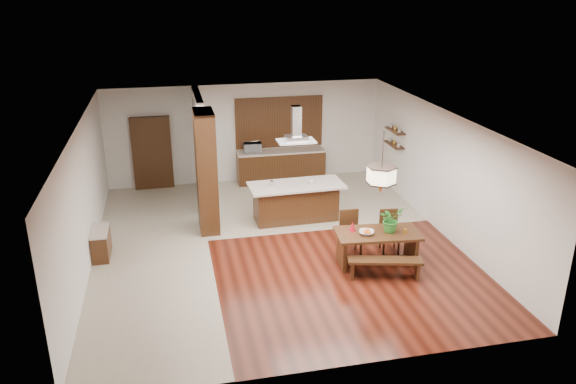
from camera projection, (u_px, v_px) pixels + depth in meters
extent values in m
plane|color=#39120A|center=(275.00, 244.00, 12.84)|extent=(9.00, 9.00, 0.00)
cube|color=white|center=(274.00, 120.00, 11.82)|extent=(8.00, 9.00, 0.04)
cube|color=silver|center=(245.00, 133.00, 16.44)|extent=(8.00, 0.04, 2.90)
cube|color=silver|center=(333.00, 287.00, 8.22)|extent=(8.00, 0.04, 2.90)
cube|color=silver|center=(84.00, 199.00, 11.53)|extent=(0.04, 9.00, 2.90)
cube|color=silver|center=(442.00, 172.00, 13.13)|extent=(0.04, 9.00, 2.90)
cube|color=#B8AE99|center=(152.00, 256.00, 12.29)|extent=(2.50, 9.00, 0.01)
cube|color=#B8AE99|center=(302.00, 200.00, 15.37)|extent=(5.50, 4.00, 0.01)
cube|color=#3B190E|center=(274.00, 121.00, 11.82)|extent=(8.00, 9.00, 0.02)
cube|color=black|center=(206.00, 172.00, 13.15)|extent=(0.45, 1.00, 2.90)
cube|color=silver|center=(200.00, 147.00, 15.06)|extent=(0.18, 2.40, 2.90)
cube|color=black|center=(101.00, 243.00, 12.15)|extent=(0.37, 0.88, 0.63)
cube|color=black|center=(152.00, 153.00, 15.95)|extent=(1.10, 0.20, 2.10)
cube|color=black|center=(281.00, 167.00, 16.72)|extent=(2.60, 0.60, 0.90)
cube|color=beige|center=(281.00, 151.00, 16.55)|extent=(2.60, 0.62, 0.05)
cube|color=#99632D|center=(279.00, 122.00, 16.50)|extent=(2.60, 0.08, 1.50)
cube|color=black|center=(394.00, 145.00, 15.49)|extent=(0.26, 0.90, 0.04)
cube|color=black|center=(395.00, 131.00, 15.35)|extent=(0.26, 0.90, 0.04)
cube|color=black|center=(378.00, 233.00, 11.72)|extent=(1.82, 1.04, 0.06)
cube|color=black|center=(342.00, 251.00, 11.77)|extent=(0.14, 0.70, 0.67)
cube|color=black|center=(411.00, 247.00, 11.94)|extent=(0.14, 0.70, 0.67)
imported|color=#2B7727|center=(391.00, 219.00, 11.67)|extent=(0.61, 0.57, 0.55)
imported|color=#BDB2A6|center=(366.00, 233.00, 11.61)|extent=(0.39, 0.39, 0.07)
cone|color=#B10C1D|center=(352.00, 226.00, 11.75)|extent=(0.14, 0.14, 0.20)
cylinder|color=gold|center=(405.00, 231.00, 11.65)|extent=(0.08, 0.08, 0.10)
cube|color=black|center=(296.00, 203.00, 13.99)|extent=(2.05, 0.83, 0.91)
cube|color=beige|center=(296.00, 185.00, 13.77)|extent=(2.37, 1.09, 0.05)
imported|color=silver|center=(311.00, 182.00, 13.79)|extent=(0.17, 0.17, 0.10)
imported|color=silver|center=(253.00, 147.00, 16.35)|extent=(0.52, 0.37, 0.28)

